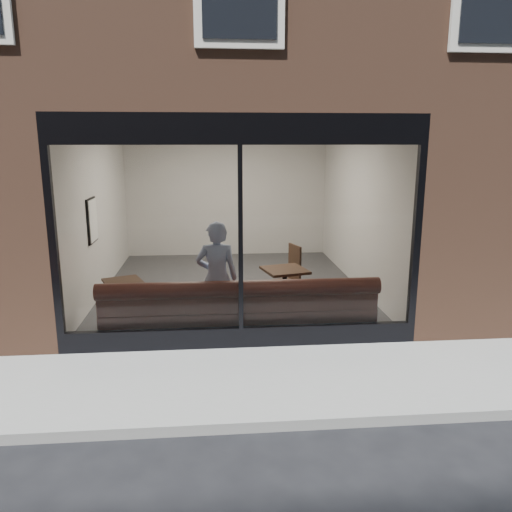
{
  "coord_description": "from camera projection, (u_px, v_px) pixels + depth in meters",
  "views": [
    {
      "loc": [
        -0.37,
        -4.53,
        2.84
      ],
      "look_at": [
        0.24,
        2.4,
        1.24
      ],
      "focal_mm": 35.0,
      "sensor_mm": 36.0,
      "label": 1
    }
  ],
  "objects": [
    {
      "name": "ground",
      "position": [
        253.0,
        428.0,
        5.07
      ],
      "size": [
        120.0,
        120.0,
        0.0
      ],
      "primitive_type": "plane",
      "color": "black",
      "rests_on": "ground"
    },
    {
      "name": "sidewalk_near",
      "position": [
        246.0,
        381.0,
        6.04
      ],
      "size": [
        40.0,
        2.0,
        0.01
      ],
      "primitive_type": "cube",
      "color": "gray",
      "rests_on": "ground"
    },
    {
      "name": "kerb_near",
      "position": [
        254.0,
        425.0,
        5.01
      ],
      "size": [
        40.0,
        0.1,
        0.12
      ],
      "primitive_type": "cube",
      "color": "gray",
      "rests_on": "ground"
    },
    {
      "name": "host_building_pier_left",
      "position": [
        73.0,
        194.0,
        12.16
      ],
      "size": [
        2.5,
        12.0,
        3.2
      ],
      "primitive_type": "cube",
      "color": "brown",
      "rests_on": "ground"
    },
    {
      "name": "host_building_pier_right",
      "position": [
        373.0,
        191.0,
        12.8
      ],
      "size": [
        2.5,
        12.0,
        3.2
      ],
      "primitive_type": "cube",
      "color": "brown",
      "rests_on": "ground"
    },
    {
      "name": "host_building_backfill",
      "position": [
        224.0,
        183.0,
        15.39
      ],
      "size": [
        5.0,
        6.0,
        3.2
      ],
      "primitive_type": "cube",
      "color": "brown",
      "rests_on": "ground"
    },
    {
      "name": "cafe_floor",
      "position": [
        232.0,
        287.0,
        9.92
      ],
      "size": [
        6.0,
        6.0,
        0.0
      ],
      "primitive_type": "plane",
      "color": "#2D2D30",
      "rests_on": "ground"
    },
    {
      "name": "cafe_ceiling",
      "position": [
        231.0,
        122.0,
        9.21
      ],
      "size": [
        6.0,
        6.0,
        0.0
      ],
      "primitive_type": "plane",
      "rotation": [
        3.14,
        0.0,
        0.0
      ],
      "color": "white",
      "rests_on": "host_building_upper"
    },
    {
      "name": "cafe_wall_back",
      "position": [
        227.0,
        193.0,
        12.47
      ],
      "size": [
        5.0,
        0.0,
        5.0
      ],
      "primitive_type": "plane",
      "rotation": [
        1.57,
        0.0,
        0.0
      ],
      "color": "beige",
      "rests_on": "ground"
    },
    {
      "name": "cafe_wall_left",
      "position": [
        99.0,
        209.0,
        9.35
      ],
      "size": [
        0.0,
        6.0,
        6.0
      ],
      "primitive_type": "plane",
      "rotation": [
        1.57,
        0.0,
        1.57
      ],
      "color": "beige",
      "rests_on": "ground"
    },
    {
      "name": "cafe_wall_right",
      "position": [
        358.0,
        206.0,
        9.78
      ],
      "size": [
        0.0,
        6.0,
        6.0
      ],
      "primitive_type": "plane",
      "rotation": [
        1.57,
        0.0,
        -1.57
      ],
      "color": "beige",
      "rests_on": "ground"
    },
    {
      "name": "storefront_kick",
      "position": [
        241.0,
        337.0,
        7.03
      ],
      "size": [
        5.0,
        0.1,
        0.3
      ],
      "primitive_type": "cube",
      "color": "black",
      "rests_on": "ground"
    },
    {
      "name": "storefront_header",
      "position": [
        240.0,
        129.0,
        6.39
      ],
      "size": [
        5.0,
        0.1,
        0.4
      ],
      "primitive_type": "cube",
      "color": "black",
      "rests_on": "host_building_upper"
    },
    {
      "name": "storefront_mullion",
      "position": [
        241.0,
        240.0,
        6.71
      ],
      "size": [
        0.06,
        0.1,
        2.5
      ],
      "primitive_type": "cube",
      "color": "black",
      "rests_on": "storefront_kick"
    },
    {
      "name": "storefront_glass",
      "position": [
        241.0,
        240.0,
        6.68
      ],
      "size": [
        4.8,
        0.0,
        4.8
      ],
      "primitive_type": "plane",
      "rotation": [
        1.57,
        0.0,
        0.0
      ],
      "color": "white",
      "rests_on": "storefront_kick"
    },
    {
      "name": "banquette",
      "position": [
        240.0,
        322.0,
        7.4
      ],
      "size": [
        4.0,
        0.55,
        0.45
      ],
      "primitive_type": "cube",
      "color": "#3C1915",
      "rests_on": "cafe_floor"
    },
    {
      "name": "person",
      "position": [
        217.0,
        278.0,
        7.43
      ],
      "size": [
        0.65,
        0.44,
        1.71
      ],
      "primitive_type": "imported",
      "rotation": [
        0.0,
        0.0,
        3.09
      ],
      "color": "#9AAAD1",
      "rests_on": "cafe_floor"
    },
    {
      "name": "cafe_table_left",
      "position": [
        123.0,
        282.0,
        7.66
      ],
      "size": [
        0.71,
        0.71,
        0.04
      ],
      "primitive_type": "cube",
      "rotation": [
        0.0,
        0.0,
        0.39
      ],
      "color": "black",
      "rests_on": "cafe_floor"
    },
    {
      "name": "cafe_table_right",
      "position": [
        285.0,
        270.0,
        8.35
      ],
      "size": [
        0.82,
        0.82,
        0.04
      ],
      "primitive_type": "cube",
      "rotation": [
        0.0,
        0.0,
        0.25
      ],
      "color": "black",
      "rests_on": "cafe_floor"
    },
    {
      "name": "cafe_chair_right",
      "position": [
        285.0,
        282.0,
        9.44
      ],
      "size": [
        0.58,
        0.58,
        0.04
      ],
      "primitive_type": "cube",
      "rotation": [
        0.0,
        0.0,
        3.46
      ],
      "color": "black",
      "rests_on": "cafe_floor"
    },
    {
      "name": "wall_poster",
      "position": [
        93.0,
        220.0,
        8.7
      ],
      "size": [
        0.02,
        0.54,
        0.72
      ],
      "primitive_type": "cube",
      "color": "white",
      "rests_on": "cafe_wall_left"
    }
  ]
}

